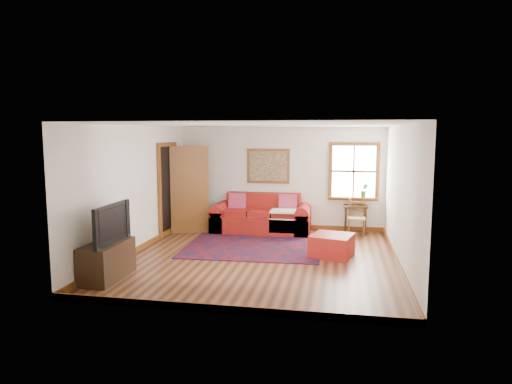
% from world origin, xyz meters
% --- Properties ---
extents(ground, '(5.50, 5.50, 0.00)m').
position_xyz_m(ground, '(0.00, 0.00, 0.00)').
color(ground, '#3D1D10').
rests_on(ground, ground).
extents(room_envelope, '(5.04, 5.54, 2.52)m').
position_xyz_m(room_envelope, '(0.00, 0.02, 1.65)').
color(room_envelope, silver).
rests_on(room_envelope, ground).
extents(window, '(1.18, 0.20, 1.38)m').
position_xyz_m(window, '(1.78, 2.70, 1.31)').
color(window, white).
rests_on(window, ground).
extents(doorway, '(0.89, 1.08, 2.14)m').
position_xyz_m(doorway, '(-2.21, 1.78, 1.07)').
color(doorway, black).
rests_on(doorway, ground).
extents(framed_artwork, '(1.05, 0.07, 0.85)m').
position_xyz_m(framed_artwork, '(-0.30, 2.71, 1.55)').
color(framed_artwork, brown).
rests_on(framed_artwork, ground).
extents(persian_rug, '(2.83, 2.30, 0.02)m').
position_xyz_m(persian_rug, '(-0.31, 0.77, 0.01)').
color(persian_rug, '#560D0C').
rests_on(persian_rug, ground).
extents(red_leather_sofa, '(2.32, 0.96, 0.91)m').
position_xyz_m(red_leather_sofa, '(-0.39, 2.30, 0.30)').
color(red_leather_sofa, maroon).
rests_on(red_leather_sofa, ground).
extents(red_ottoman, '(0.90, 0.90, 0.42)m').
position_xyz_m(red_ottoman, '(1.31, 0.37, 0.21)').
color(red_ottoman, maroon).
rests_on(red_ottoman, ground).
extents(side_table, '(0.55, 0.42, 0.67)m').
position_xyz_m(side_table, '(1.81, 2.53, 0.55)').
color(side_table, '#311F10').
rests_on(side_table, ground).
extents(ladder_back_chair, '(0.40, 0.39, 0.84)m').
position_xyz_m(ladder_back_chair, '(1.83, 2.30, 0.45)').
color(ladder_back_chair, tan).
rests_on(ladder_back_chair, ground).
extents(media_cabinet, '(0.49, 1.09, 0.60)m').
position_xyz_m(media_cabinet, '(-2.24, -1.67, 0.30)').
color(media_cabinet, '#311F10').
rests_on(media_cabinet, ground).
extents(television, '(0.15, 1.11, 0.64)m').
position_xyz_m(television, '(-2.22, -1.70, 0.92)').
color(television, black).
rests_on(television, media_cabinet).
extents(candle_hurricane, '(0.12, 0.12, 0.18)m').
position_xyz_m(candle_hurricane, '(-2.19, -1.23, 0.68)').
color(candle_hurricane, silver).
rests_on(candle_hurricane, media_cabinet).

